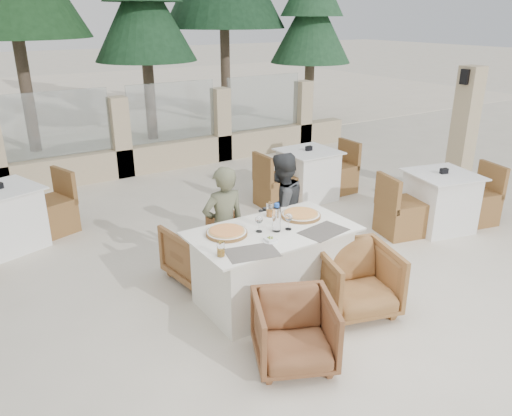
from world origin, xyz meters
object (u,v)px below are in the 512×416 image
armchair_near_right (357,280)px  bg_table_c (440,201)px  dining_table (272,266)px  beer_glass_right (270,210)px  armchair_near_left (294,331)px  bg_table_b (308,175)px  diner_right (281,209)px  bg_table_a (5,219)px  wine_glass_centre (259,223)px  armchair_far_right (264,237)px  diner_left (224,227)px  armchair_far_left (201,251)px  olive_dish (270,239)px  pizza_right (301,215)px  wine_glass_near (289,221)px  pizza_left (227,232)px  beer_glass_left (221,249)px  water_bottle (277,217)px

armchair_near_right → bg_table_c: 2.50m
dining_table → beer_glass_right: size_ratio=10.67×
armchair_near_left → bg_table_b: bg_table_b is taller
diner_right → bg_table_a: 3.38m
wine_glass_centre → armchair_far_right: (0.56, 0.76, -0.58)m
wine_glass_centre → diner_left: size_ratio=0.14×
bg_table_a → beer_glass_right: bearing=-66.1°
armchair_far_left → diner_left: size_ratio=0.53×
armchair_near_right → bg_table_a: (-2.64, 3.36, 0.06)m
dining_table → bg_table_a: size_ratio=0.98×
armchair_near_right → diner_left: diner_left is taller
olive_dish → armchair_far_right: olive_dish is taller
armchair_far_left → pizza_right: bearing=132.5°
wine_glass_centre → armchair_far_right: size_ratio=0.30×
olive_dish → armchair_near_right: size_ratio=0.15×
bg_table_c → armchair_near_right: bearing=-146.1°
pizza_right → olive_dish: bearing=-151.9°
bg_table_c → beer_glass_right: bearing=-167.1°
diner_left → diner_right: diner_right is taller
dining_table → armchair_far_left: (-0.39, 0.80, -0.07)m
dining_table → bg_table_a: (-2.06, 2.76, 0.00)m
pizza_right → armchair_far_right: 0.86m
beer_glass_right → diner_left: (-0.40, 0.26, -0.19)m
pizza_right → wine_glass_near: (-0.29, -0.19, 0.07)m
olive_dish → armchair_near_right: bearing=-28.1°
olive_dish → wine_glass_near: bearing=23.6°
armchair_far_left → bg_table_a: bg_table_a is taller
pizza_left → beer_glass_right: (0.60, 0.16, 0.05)m
beer_glass_right → olive_dish: bearing=-123.7°
olive_dish → bg_table_c: size_ratio=0.07×
pizza_left → diner_right: (0.98, 0.49, -0.14)m
wine_glass_near → armchair_near_left: 1.14m
dining_table → armchair_near_right: bearing=-45.7°
wine_glass_near → bg_table_a: size_ratio=0.11×
diner_left → bg_table_c: size_ratio=0.79×
olive_dish → diner_right: size_ratio=0.08×
dining_table → armchair_far_right: (0.43, 0.80, -0.10)m
armchair_far_left → armchair_near_right: bearing=117.0°
armchair_far_left → bg_table_a: (-1.68, 1.96, 0.07)m
wine_glass_centre → bg_table_c: size_ratio=0.11×
pizza_left → beer_glass_left: beer_glass_left is taller
dining_table → pizza_left: pizza_left is taller
armchair_near_right → armchair_near_left: bearing=-146.1°
dining_table → armchair_far_left: size_ratio=2.33×
olive_dish → bg_table_c: (3.07, 0.50, -0.41)m
water_bottle → diner_left: diner_left is taller
pizza_right → wine_glass_centre: wine_glass_centre is taller
wine_glass_centre → bg_table_c: 3.09m
beer_glass_left → armchair_far_left: size_ratio=0.20×
armchair_far_left → bg_table_c: bearing=163.7°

